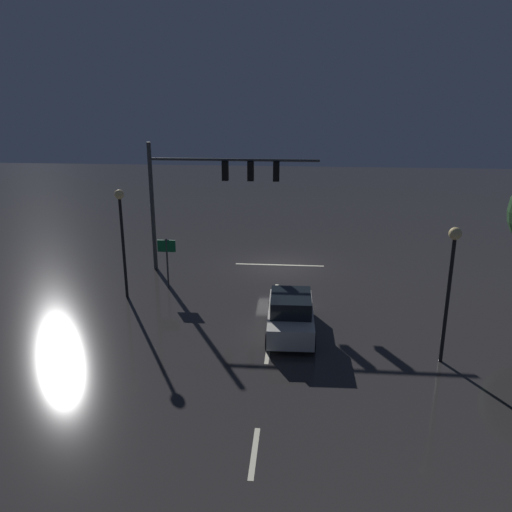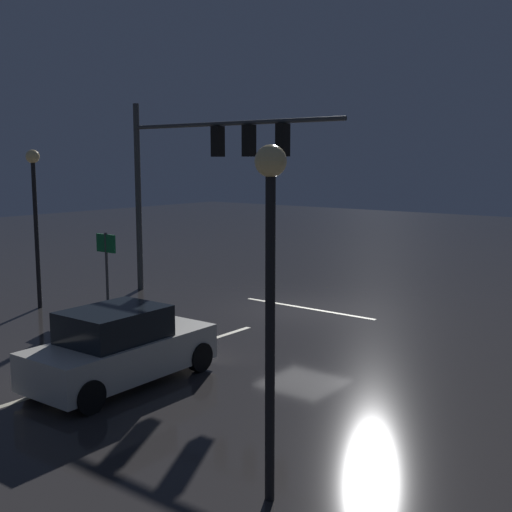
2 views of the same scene
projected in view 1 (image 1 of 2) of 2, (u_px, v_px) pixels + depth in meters
name	position (u px, v px, depth m)	size (l,w,h in m)	color
ground_plane	(279.00, 266.00, 29.69)	(80.00, 80.00, 0.00)	#2D2B2B
traffic_signal_assembly	(211.00, 183.00, 27.59)	(8.94, 0.47, 6.91)	#383A3D
lane_dash_far	(276.00, 292.00, 25.89)	(2.20, 0.16, 0.01)	beige
lane_dash_mid	(268.00, 350.00, 20.19)	(2.20, 0.16, 0.01)	beige
lane_dash_near	(254.00, 453.00, 14.49)	(2.20, 0.16, 0.01)	beige
stop_bar	(280.00, 265.00, 29.89)	(5.00, 0.16, 0.01)	beige
car_approaching	(291.00, 314.00, 21.42)	(1.99, 4.41, 1.70)	silver
street_lamp_left_kerb	(451.00, 270.00, 18.29)	(0.44, 0.44, 5.07)	black
street_lamp_right_kerb	(121.00, 223.00, 24.26)	(0.44, 0.44, 5.20)	black
route_sign	(167.00, 253.00, 26.11)	(0.90, 0.09, 2.49)	#383A3D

